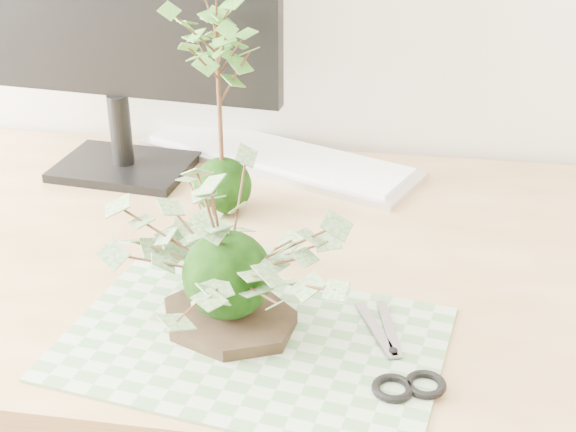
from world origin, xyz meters
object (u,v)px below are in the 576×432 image
object	(u,v)px
ivy_kokedama	(226,238)
monitor	(110,5)
desk	(308,309)
maple_kokedama	(217,48)
keyboard	(277,157)

from	to	relation	value
ivy_kokedama	monitor	xyz separation A→B (m)	(-0.26, 0.40, 0.15)
desk	ivy_kokedama	distance (m)	0.28
maple_kokedama	desk	bearing A→B (deg)	-35.45
maple_kokedama	monitor	xyz separation A→B (m)	(-0.19, 0.12, 0.02)
desk	keyboard	world-z (taller)	keyboard
desk	ivy_kokedama	bearing A→B (deg)	-110.27
maple_kokedama	monitor	bearing A→B (deg)	147.18
ivy_kokedama	monitor	bearing A→B (deg)	123.28
ivy_kokedama	maple_kokedama	xyz separation A→B (m)	(-0.07, 0.28, 0.13)
desk	monitor	distance (m)	0.53
ivy_kokedama	keyboard	xyz separation A→B (m)	(-0.03, 0.47, -0.11)
keyboard	maple_kokedama	bearing A→B (deg)	-80.73
ivy_kokedama	keyboard	size ratio (longest dim) A/B	0.74
keyboard	desk	bearing A→B (deg)	-49.67
ivy_kokedama	monitor	world-z (taller)	monitor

